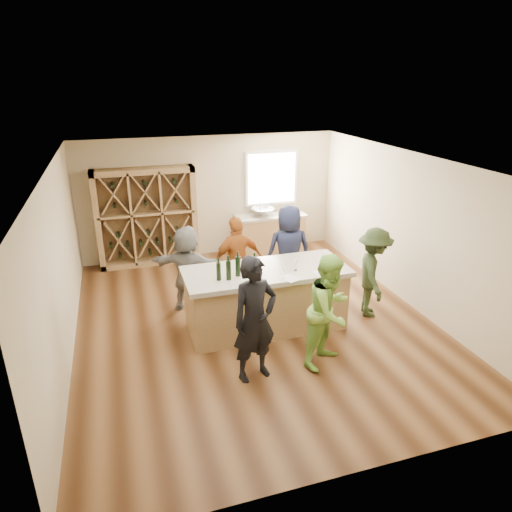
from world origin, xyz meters
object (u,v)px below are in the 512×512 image
object	(u,v)px
wine_bottle_b	(229,270)
person_near_left	(255,320)
sink	(263,212)
wine_bottle_c	(238,266)
person_far_left	(188,269)
tasting_counter_base	(266,301)
wine_rack	(147,217)
wine_bottle_a	(219,271)
person_far_mid	(237,261)
person_far_right	(289,251)
person_near_right	(330,311)
person_server	(373,273)
wine_bottle_e	(254,267)

from	to	relation	value
wine_bottle_b	person_near_left	size ratio (longest dim) A/B	0.17
sink	person_near_left	distance (m)	4.99
wine_bottle_c	person_near_left	distance (m)	1.20
person_near_left	person_far_left	size ratio (longest dim) A/B	1.15
sink	wine_bottle_b	world-z (taller)	wine_bottle_b
tasting_counter_base	wine_bottle_b	world-z (taller)	wine_bottle_b
wine_rack	wine_bottle_a	size ratio (longest dim) A/B	7.61
sink	person_far_mid	world-z (taller)	person_far_mid
wine_rack	person_far_right	bearing A→B (deg)	-44.41
wine_bottle_a	person_far_right	world-z (taller)	person_far_right
wine_bottle_b	person_far_right	bearing A→B (deg)	41.05
person_near_right	person_server	world-z (taller)	person_near_right
tasting_counter_base	person_server	size ratio (longest dim) A/B	1.60
wine_rack	person_near_left	xyz separation A→B (m)	(1.05, -4.78, -0.18)
person_server	person_far_right	bearing A→B (deg)	63.51
wine_bottle_b	person_far_right	world-z (taller)	person_far_right
wine_rack	wine_bottle_c	xyz separation A→B (m)	(1.13, -3.63, 0.14)
tasting_counter_base	person_far_right	world-z (taller)	person_far_right
wine_bottle_c	person_near_left	size ratio (longest dim) A/B	0.18
wine_rack	wine_bottle_b	bearing A→B (deg)	-75.70
sink	wine_bottle_e	bearing A→B (deg)	-109.98
person_near_left	person_server	size ratio (longest dim) A/B	1.13
tasting_counter_base	person_far_mid	distance (m)	1.14
sink	person_near_left	size ratio (longest dim) A/B	0.29
person_near_left	wine_bottle_a	bearing A→B (deg)	89.37
wine_bottle_b	person_far_left	size ratio (longest dim) A/B	0.20
wine_bottle_a	person_far_left	xyz separation A→B (m)	(-0.30, 1.23, -0.42)
wine_rack	sink	bearing A→B (deg)	-1.49
wine_bottle_b	wine_bottle_c	world-z (taller)	wine_bottle_c
wine_bottle_b	wine_bottle_e	world-z (taller)	wine_bottle_b
wine_bottle_b	person_far_left	world-z (taller)	person_far_left
wine_bottle_a	person_near_left	distance (m)	1.16
wine_bottle_e	person_server	xyz separation A→B (m)	(2.21, 0.08, -0.43)
wine_bottle_a	person_far_mid	bearing A→B (deg)	63.05
wine_bottle_e	person_server	distance (m)	2.25
wine_bottle_e	person_far_right	bearing A→B (deg)	50.17
wine_bottle_a	person_near_right	xyz separation A→B (m)	(1.40, -1.07, -0.36)
sink	tasting_counter_base	world-z (taller)	sink
wine_rack	person_far_left	world-z (taller)	wine_rack
person_near_right	person_server	bearing A→B (deg)	5.18
wine_rack	person_near_right	distance (m)	5.25
sink	person_near_left	bearing A→B (deg)	-109.29
person_far_mid	wine_bottle_b	bearing A→B (deg)	58.91
wine_bottle_b	person_near_left	bearing A→B (deg)	-84.52
wine_bottle_c	wine_bottle_e	distance (m)	0.26
wine_bottle_a	wine_bottle_e	bearing A→B (deg)	-2.20
sink	person_server	bearing A→B (deg)	-76.06
wine_bottle_e	person_far_right	distance (m)	1.73
person_server	person_far_mid	distance (m)	2.46
wine_bottle_a	person_near_left	xyz separation A→B (m)	(0.25, -1.09, -0.30)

